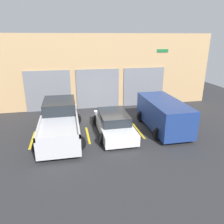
{
  "coord_description": "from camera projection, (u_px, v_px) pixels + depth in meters",
  "views": [
    {
      "loc": [
        -2.39,
        -13.1,
        5.26
      ],
      "look_at": [
        0.0,
        -1.41,
        1.1
      ],
      "focal_mm": 35.0,
      "sensor_mm": 36.0,
      "label": 1
    }
  ],
  "objects": [
    {
      "name": "parking_stripe_right",
      "position": [
        185.0,
        127.0,
        13.37
      ],
      "size": [
        0.12,
        2.2,
        0.01
      ],
      "primitive_type": "cube",
      "color": "gold",
      "rests_on": "ground"
    },
    {
      "name": "sedan_side",
      "position": [
        163.0,
        114.0,
        12.79
      ],
      "size": [
        2.29,
        4.41,
        1.75
      ],
      "color": "navy",
      "rests_on": "ground"
    },
    {
      "name": "pickup_truck",
      "position": [
        60.0,
        122.0,
        11.99
      ],
      "size": [
        2.5,
        5.25,
        1.73
      ],
      "color": "silver",
      "rests_on": "ground"
    },
    {
      "name": "parking_stripe_centre",
      "position": [
        138.0,
        131.0,
        12.81
      ],
      "size": [
        0.12,
        2.2,
        0.01
      ],
      "primitive_type": "cube",
      "color": "gold",
      "rests_on": "ground"
    },
    {
      "name": "parking_stripe_left",
      "position": [
        88.0,
        135.0,
        12.25
      ],
      "size": [
        0.12,
        2.2,
        0.01
      ],
      "primitive_type": "cube",
      "color": "gold",
      "rests_on": "ground"
    },
    {
      "name": "parking_stripe_far_left",
      "position": [
        32.0,
        140.0,
        11.68
      ],
      "size": [
        0.12,
        2.2,
        0.01
      ],
      "primitive_type": "cube",
      "color": "gold",
      "rests_on": "ground"
    },
    {
      "name": "shophouse_building",
      "position": [
        99.0,
        72.0,
        16.46
      ],
      "size": [
        17.58,
        0.68,
        5.46
      ],
      "color": "tan",
      "rests_on": "ground"
    },
    {
      "name": "sedan_white",
      "position": [
        114.0,
        123.0,
        12.37
      ],
      "size": [
        2.17,
        4.3,
        1.2
      ],
      "color": "white",
      "rests_on": "ground"
    },
    {
      "name": "ground_plane",
      "position": [
        108.0,
        121.0,
        14.3
      ],
      "size": [
        28.0,
        28.0,
        0.0
      ],
      "primitive_type": "plane",
      "color": "#2D2D30"
    }
  ]
}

